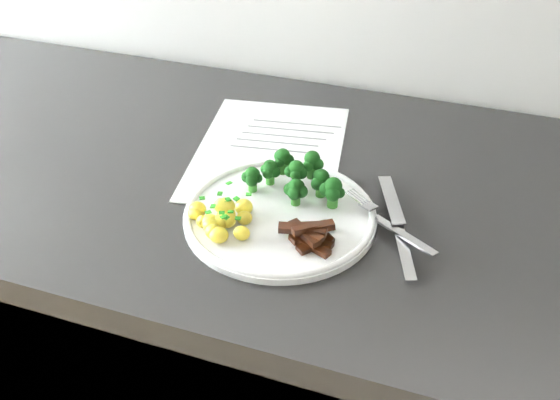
{
  "coord_description": "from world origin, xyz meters",
  "views": [
    {
      "loc": [
        0.12,
        0.97,
        1.42
      ],
      "look_at": [
        -0.08,
        1.57,
        0.96
      ],
      "focal_mm": 39.48,
      "sensor_mm": 36.0,
      "label": 1
    }
  ],
  "objects": [
    {
      "name": "recipe_paper",
      "position": [
        -0.15,
        1.73,
        0.93
      ],
      "size": [
        0.26,
        0.34,
        0.0
      ],
      "color": "white",
      "rests_on": "counter"
    },
    {
      "name": "fork",
      "position": [
        0.06,
        1.58,
        0.95
      ],
      "size": [
        0.13,
        0.1,
        0.01
      ],
      "color": "#B9B9BD",
      "rests_on": "plate"
    },
    {
      "name": "broccoli",
      "position": [
        -0.07,
        1.62,
        0.97
      ],
      "size": [
        0.14,
        0.09,
        0.05
      ],
      "color": "#2A6C1F",
      "rests_on": "plate"
    },
    {
      "name": "knife",
      "position": [
        0.07,
        1.58,
        0.94
      ],
      "size": [
        0.08,
        0.2,
        0.02
      ],
      "color": "#B9B9BD",
      "rests_on": "plate"
    },
    {
      "name": "plate",
      "position": [
        -0.08,
        1.57,
        0.94
      ],
      "size": [
        0.25,
        0.25,
        0.01
      ],
      "color": "white",
      "rests_on": "counter"
    },
    {
      "name": "beef_strips",
      "position": [
        -0.03,
        1.53,
        0.95
      ],
      "size": [
        0.07,
        0.07,
        0.03
      ],
      "color": "black",
      "rests_on": "plate"
    },
    {
      "name": "potatoes",
      "position": [
        -0.14,
        1.52,
        0.95
      ],
      "size": [
        0.09,
        0.09,
        0.04
      ],
      "color": "#FFDD47",
      "rests_on": "plate"
    }
  ]
}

